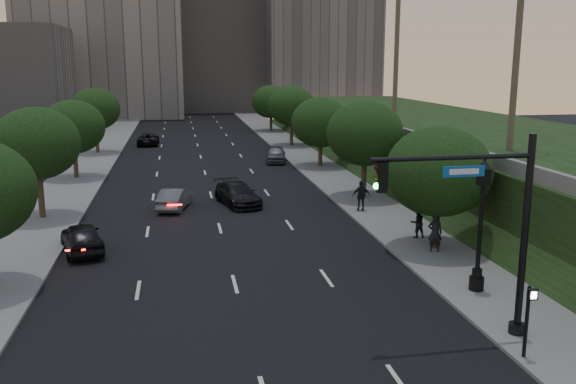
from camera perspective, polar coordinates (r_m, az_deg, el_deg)
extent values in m
plane|color=black|center=(21.63, -3.72, -13.25)|extent=(160.00, 160.00, 0.00)
cube|color=black|center=(50.33, -7.68, 1.40)|extent=(16.00, 140.00, 0.02)
cube|color=slate|center=(51.78, 3.73, 1.85)|extent=(4.50, 140.00, 0.15)
cube|color=slate|center=(50.93, -19.27, 1.02)|extent=(4.50, 140.00, 0.15)
cube|color=black|center=(53.71, 16.57, 3.83)|extent=(18.00, 90.00, 4.00)
cube|color=slate|center=(50.18, 7.97, 6.37)|extent=(0.35, 90.00, 0.70)
cube|color=gray|center=(112.27, -16.93, 15.02)|extent=(26.00, 20.00, 32.00)
cube|color=gray|center=(121.76, -6.64, 13.77)|extent=(22.00, 18.00, 26.00)
cube|color=slate|center=(118.68, 2.57, 16.30)|extent=(20.00, 22.00, 36.00)
cylinder|color=#38281C|center=(31.12, 13.66, -2.81)|extent=(0.36, 0.36, 2.86)
ellipsoid|color=black|center=(30.57, 13.90, 1.91)|extent=(5.20, 5.20, 4.42)
cylinder|color=#38281C|center=(42.05, 7.10, 1.52)|extent=(0.36, 0.36, 3.21)
ellipsoid|color=black|center=(41.62, 7.21, 5.48)|extent=(5.20, 5.20, 4.42)
cylinder|color=#38281C|center=(54.45, 3.03, 3.81)|extent=(0.36, 0.36, 2.86)
ellipsoid|color=black|center=(54.14, 3.07, 6.54)|extent=(5.20, 5.20, 4.42)
cylinder|color=#38281C|center=(68.02, 0.32, 5.63)|extent=(0.36, 0.36, 3.21)
ellipsoid|color=black|center=(67.75, 0.32, 8.08)|extent=(5.20, 5.20, 4.42)
cylinder|color=#38281C|center=(82.75, -1.61, 6.65)|extent=(0.36, 0.36, 2.86)
ellipsoid|color=black|center=(82.54, -1.62, 8.45)|extent=(5.20, 5.20, 4.42)
cylinder|color=#38281C|center=(39.06, -22.13, -0.06)|extent=(0.36, 0.36, 3.26)
ellipsoid|color=black|center=(38.59, -22.48, 4.24)|extent=(5.00, 5.00, 4.25)
cylinder|color=#38281C|center=(51.67, -19.27, 2.78)|extent=(0.36, 0.36, 2.99)
ellipsoid|color=black|center=(51.34, -19.48, 5.77)|extent=(5.00, 5.00, 4.25)
cylinder|color=#38281C|center=(65.39, -17.45, 4.84)|extent=(0.36, 0.36, 3.26)
ellipsoid|color=black|center=(65.12, -17.61, 7.42)|extent=(5.00, 5.00, 4.25)
cylinder|color=#4C4233|center=(38.78, 20.65, 12.45)|extent=(0.40, 0.40, 12.00)
cylinder|color=#4C4233|center=(52.70, 10.16, 14.08)|extent=(0.40, 0.40, 14.50)
cylinder|color=black|center=(21.68, 21.24, -4.12)|extent=(0.24, 0.24, 7.00)
cylinder|color=black|center=(22.75, 20.60, -12.02)|extent=(0.56, 0.56, 0.50)
cylinder|color=black|center=(19.81, 15.17, 3.12)|extent=(5.40, 0.16, 0.16)
cube|color=black|center=(19.04, 8.80, 1.37)|extent=(0.32, 0.22, 0.95)
sphere|color=black|center=(18.92, 8.32, 2.33)|extent=(0.20, 0.20, 0.20)
sphere|color=#3F2B0A|center=(18.98, 8.29, 1.44)|extent=(0.20, 0.20, 0.20)
sphere|color=#19F24C|center=(19.03, 8.26, 0.55)|extent=(0.20, 0.20, 0.20)
cube|color=#0D5CAF|center=(20.06, 16.13, 1.87)|extent=(1.40, 0.05, 0.35)
cylinder|color=black|center=(26.21, 17.20, -8.32)|extent=(0.60, 0.60, 0.70)
cylinder|color=black|center=(26.05, 17.27, -7.28)|extent=(0.40, 0.40, 0.40)
cylinder|color=black|center=(25.49, 17.55, -3.14)|extent=(0.18, 0.18, 3.60)
cube|color=black|center=(25.05, 17.84, 1.39)|extent=(0.42, 0.42, 0.70)
cone|color=black|center=(24.96, 17.91, 2.52)|extent=(0.64, 0.64, 0.35)
sphere|color=black|center=(24.93, 17.94, 2.97)|extent=(0.14, 0.14, 0.14)
cylinder|color=black|center=(20.78, 21.41, -11.42)|extent=(0.12, 0.12, 2.50)
cube|color=black|center=(20.26, 21.90, -8.87)|extent=(0.30, 0.14, 0.35)
cube|color=white|center=(20.19, 22.02, -8.95)|extent=(0.18, 0.02, 0.22)
imported|color=black|center=(31.83, -18.72, -4.05)|extent=(2.86, 4.71, 1.50)
imported|color=#55585C|center=(39.63, -10.56, -0.60)|extent=(2.40, 4.37, 1.36)
imported|color=black|center=(71.01, -12.94, 4.85)|extent=(2.38, 4.99, 1.37)
imported|color=black|center=(40.24, -4.74, -0.19)|extent=(3.16, 5.32, 1.44)
imported|color=#4E5055|center=(57.25, -1.14, 3.56)|extent=(2.49, 4.74, 1.54)
imported|color=black|center=(30.58, 13.59, -3.72)|extent=(0.80, 0.66, 1.89)
imported|color=black|center=(32.82, 12.02, -2.83)|extent=(0.79, 0.62, 1.60)
imported|color=black|center=(38.09, 6.88, -0.36)|extent=(1.17, 0.63, 1.90)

